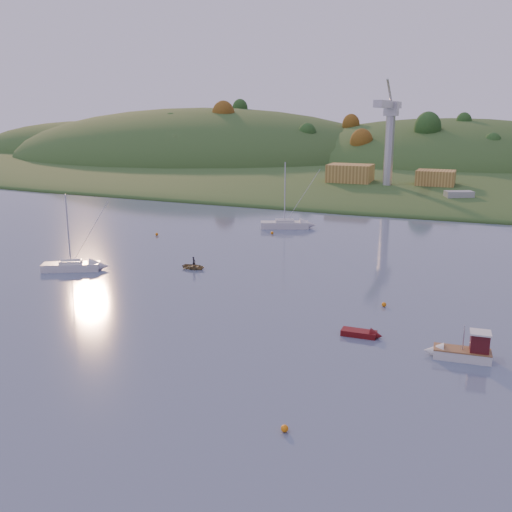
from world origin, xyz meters
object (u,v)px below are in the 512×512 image
at_px(sailboat_near, 71,265).
at_px(canoe, 194,266).
at_px(red_tender, 367,334).
at_px(fishing_boat, 458,350).
at_px(sailboat_far, 284,224).

bearing_deg(sailboat_near, canoe, -2.03).
bearing_deg(canoe, sailboat_near, 114.87).
distance_m(sailboat_near, red_tender, 41.42).
bearing_deg(red_tender, sailboat_near, 167.70).
bearing_deg(sailboat_near, fishing_boat, -38.67).
height_order(fishing_boat, red_tender, fishing_boat).
distance_m(fishing_boat, sailboat_near, 49.68).
relative_size(canoe, red_tender, 0.82).
relative_size(sailboat_near, canoe, 3.23).
bearing_deg(sailboat_far, canoe, -116.17).
bearing_deg(canoe, sailboat_far, -4.12).
distance_m(fishing_boat, canoe, 38.02).
bearing_deg(fishing_boat, canoe, -30.57).
xyz_separation_m(sailboat_near, canoe, (14.54, 6.83, -0.35)).
relative_size(sailboat_far, canoe, 3.74).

